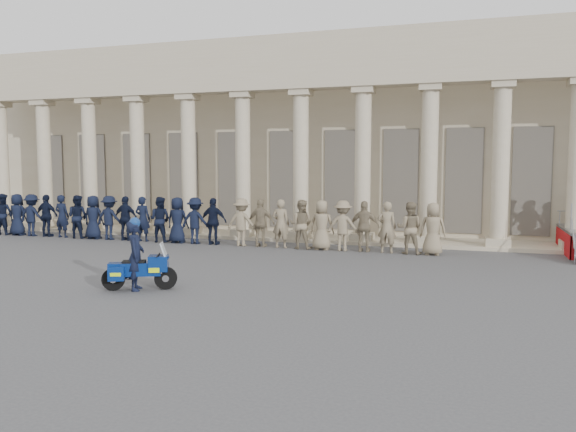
# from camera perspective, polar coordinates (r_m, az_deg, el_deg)

# --- Properties ---
(ground) EXTENTS (90.00, 90.00, 0.00)m
(ground) POSITION_cam_1_polar(r_m,az_deg,el_deg) (15.78, -2.40, -6.59)
(ground) COLOR #414144
(ground) RESTS_ON ground
(building) EXTENTS (40.00, 12.50, 9.00)m
(building) POSITION_cam_1_polar(r_m,az_deg,el_deg) (29.75, 7.44, 7.73)
(building) COLOR tan
(building) RESTS_ON ground
(officer_rank) EXTENTS (20.12, 0.72, 1.89)m
(officer_rank) POSITION_cam_1_polar(r_m,az_deg,el_deg) (23.31, -10.24, -0.44)
(officer_rank) COLOR black
(officer_rank) RESTS_ON ground
(motorcycle) EXTENTS (1.80, 1.15, 1.23)m
(motorcycle) POSITION_cam_1_polar(r_m,az_deg,el_deg) (15.06, -14.79, -5.28)
(motorcycle) COLOR black
(motorcycle) RESTS_ON ground
(rider) EXTENTS (0.66, 0.78, 1.89)m
(rider) POSITION_cam_1_polar(r_m,az_deg,el_deg) (15.00, -15.23, -3.76)
(rider) COLOR black
(rider) RESTS_ON ground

